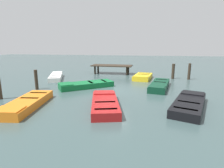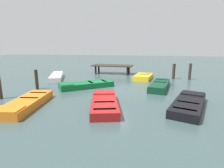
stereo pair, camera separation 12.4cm
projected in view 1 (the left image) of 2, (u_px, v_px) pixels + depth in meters
ground_plane at (112, 89)px, 13.23m from camera, size 80.00×80.00×0.00m
dock_segment at (112, 66)px, 19.76m from camera, size 4.44×1.90×0.95m
rowboat_dark_green at (159, 85)px, 13.37m from camera, size 1.89×4.00×0.46m
rowboat_orange at (27, 103)px, 9.30m from camera, size 1.74×4.01×0.46m
rowboat_white at (56, 77)px, 16.91m from camera, size 2.29×3.78×0.46m
rowboat_green at (86, 85)px, 13.53m from camera, size 3.99×3.40×0.46m
rowboat_red at (105, 103)px, 9.27m from camera, size 2.12×3.83×0.46m
rowboat_yellow at (143, 77)px, 16.85m from camera, size 1.89×3.09×0.46m
rowboat_black at (189, 104)px, 9.22m from camera, size 2.57×4.12×0.46m
mooring_piling_far_left at (189, 71)px, 16.52m from camera, size 0.24×0.24×1.49m
mooring_piling_mid_right at (36, 80)px, 12.89m from camera, size 0.23×0.23×1.42m
mooring_piling_far_right at (173, 71)px, 16.90m from camera, size 0.27×0.27×1.41m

